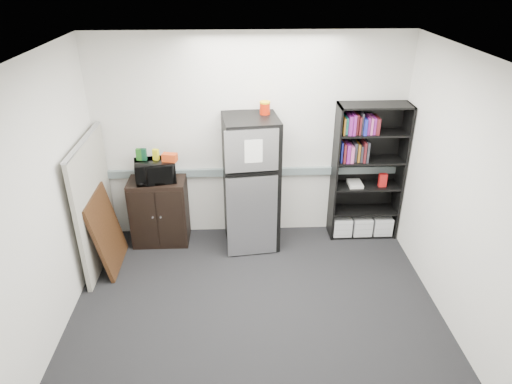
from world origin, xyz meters
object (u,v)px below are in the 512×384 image
bookshelf (367,174)px  microwave (155,171)px  cabinet (160,211)px  refrigerator (251,183)px  cubicle_partition (94,204)px

bookshelf → microwave: size_ratio=3.74×
cabinet → microwave: (0.00, -0.02, 0.59)m
bookshelf → refrigerator: bookshelf is taller
microwave → refrigerator: size_ratio=0.28×
cubicle_partition → cabinet: cubicle_partition is taller
microwave → refrigerator: bearing=-14.7°
bookshelf → cubicle_partition: bookshelf is taller
cubicle_partition → microwave: bearing=30.5°
bookshelf → cubicle_partition: 3.46m
cubicle_partition → microwave: (0.69, 0.40, 0.23)m
cubicle_partition → microwave: cubicle_partition is taller
bookshelf → cabinet: size_ratio=2.04×
microwave → bookshelf: bearing=-10.0°
microwave → refrigerator: 1.22m
refrigerator → microwave: bearing=170.2°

